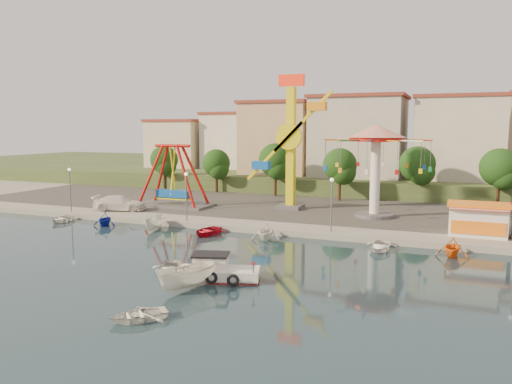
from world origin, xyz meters
The scene contains 34 objects.
ground centered at (0.00, 0.00, 0.00)m, with size 200.00×200.00×0.00m, color #122732.
quay_deck centered at (0.00, 62.00, 0.30)m, with size 200.00×100.00×0.60m, color #9E998E.
asphalt_pad centered at (0.00, 30.00, 0.60)m, with size 90.00×28.00×0.01m, color #4C4944.
hill_terrace centered at (0.00, 67.00, 1.50)m, with size 200.00×60.00×3.00m, color #384C26.
pirate_ship_ride centered at (-14.76, 21.38, 4.39)m, with size 10.00×5.00×8.00m.
kamikaze_tower centered at (0.29, 24.78, 8.46)m, with size 7.28×3.10×16.50m.
wave_swinger centered at (10.56, 23.04, 8.20)m, with size 11.60×11.60×10.40m.
booth_left centered at (21.08, 16.49, 2.16)m, with size 5.40×3.78×3.08m.
lamp_post_0 centered at (-24.00, 13.00, 3.10)m, with size 0.14×0.14×5.00m, color #59595E.
lamp_post_1 centered at (-8.00, 13.00, 3.10)m, with size 0.14×0.14×5.00m, color #59595E.
lamp_post_2 centered at (8.00, 13.00, 3.10)m, with size 0.14×0.14×5.00m, color #59595E.
tree_0 centered at (-26.00, 36.98, 5.47)m, with size 4.60×4.60×7.19m.
tree_1 centered at (-16.00, 36.24, 5.20)m, with size 4.35×4.35×6.80m.
tree_2 centered at (-6.00, 35.81, 5.92)m, with size 5.02×5.02×7.85m.
tree_3 centered at (4.00, 34.36, 5.55)m, with size 4.68×4.68×7.32m.
tree_4 centered at (14.00, 37.35, 5.75)m, with size 4.86×4.86×7.60m.
tree_5 centered at (24.00, 35.54, 5.71)m, with size 4.83×4.83×7.54m.
building_0 centered at (-33.37, 46.06, 8.93)m, with size 9.26×9.53×11.87m, color beige.
building_1 centered at (-21.33, 51.38, 7.32)m, with size 12.33×9.01×8.63m, color silver.
building_2 centered at (-8.19, 51.96, 8.62)m, with size 11.95×9.28×11.23m, color tan.
building_3 centered at (5.60, 48.80, 7.60)m, with size 12.59×10.50×9.20m, color beige.
building_4 centered at (19.07, 52.20, 7.62)m, with size 10.75×9.23×9.24m, color beige.
cabin_motorboat centered at (3.83, -3.36, 0.53)m, with size 6.05×3.75×1.99m.
rowboat_a centered at (-0.01, -3.29, 0.40)m, with size 2.78×3.89×0.81m, color silver.
rowboat_b centered at (3.13, -11.65, 0.34)m, with size 2.32×3.24×0.67m, color white.
skiff centered at (3.00, -6.06, 0.91)m, with size 1.78×4.72×1.82m, color silver.
van centered at (-19.01, 15.89, 1.52)m, with size 2.58×6.33×1.84m, color white.
moored_boat_0 centered at (-22.49, 9.80, 0.37)m, with size 2.57×3.59×0.74m, color silver.
moored_boat_1 centered at (-16.44, 9.80, 0.74)m, with size 2.44×2.82×1.49m, color #12209E.
moored_boat_2 centered at (-10.04, 9.80, 0.78)m, with size 1.52×4.04×1.56m, color silver.
moored_boat_3 centered at (-3.84, 9.80, 0.41)m, with size 2.81×3.93×0.81m, color #B20E20.
moored_boat_4 centered at (2.49, 9.80, 0.86)m, with size 2.82×3.27×1.72m, color white.
moored_boat_6 centered at (13.14, 9.80, 0.39)m, with size 2.70×3.78×0.78m, color white.
moored_boat_7 centered at (19.04, 9.80, 0.83)m, with size 2.71×3.15×1.66m, color orange.
Camera 1 is at (19.11, -33.75, 10.54)m, focal length 35.00 mm.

